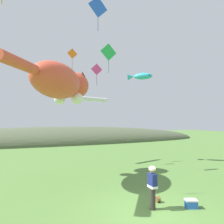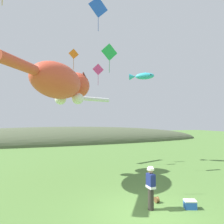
{
  "view_description": "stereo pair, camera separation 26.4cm",
  "coord_description": "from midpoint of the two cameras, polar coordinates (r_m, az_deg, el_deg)",
  "views": [
    {
      "loc": [
        -4.48,
        -7.06,
        3.68
      ],
      "look_at": [
        0.0,
        4.0,
        4.24
      ],
      "focal_mm": 32.0,
      "sensor_mm": 36.0,
      "label": 1
    },
    {
      "loc": [
        -4.23,
        -7.16,
        3.68
      ],
      "look_at": [
        0.0,
        4.0,
        4.24
      ],
      "focal_mm": 32.0,
      "sensor_mm": 36.0,
      "label": 2
    }
  ],
  "objects": [
    {
      "name": "kite_diamond_pink",
      "position": [
        18.53,
        -4.82,
        11.99
      ],
      "size": [
        1.06,
        0.07,
        1.96
      ],
      "color": "#E53F8C"
    },
    {
      "name": "kite_spool",
      "position": [
        10.09,
        12.15,
        -23.2
      ],
      "size": [
        0.15,
        0.27,
        0.27
      ],
      "color": "olive",
      "rests_on": "ground"
    },
    {
      "name": "kite_fish_windsock",
      "position": [
        19.19,
        7.7,
        10.07
      ],
      "size": [
        2.25,
        1.81,
        0.71
      ],
      "color": "#33B2CC"
    },
    {
      "name": "kite_diamond_green",
      "position": [
        15.63,
        -1.5,
        16.69
      ],
      "size": [
        1.33,
        0.12,
        2.24
      ],
      "color": "green"
    },
    {
      "name": "ground_plane",
      "position": [
        9.12,
        9.65,
        -26.47
      ],
      "size": [
        120.0,
        120.0,
        0.0
      ],
      "primitive_type": "plane",
      "color": "#517A38"
    },
    {
      "name": "kite_tube_streamer",
      "position": [
        18.21,
        -5.72,
        3.66
      ],
      "size": [
        2.9,
        1.17,
        0.44
      ],
      "color": "white"
    },
    {
      "name": "picnic_cooler",
      "position": [
        9.88,
        20.9,
        -23.26
      ],
      "size": [
        0.58,
        0.49,
        0.36
      ],
      "color": "blue",
      "rests_on": "ground"
    },
    {
      "name": "distant_hill_ridge",
      "position": [
        36.09,
        -17.03,
        -8.41
      ],
      "size": [
        57.83,
        12.19,
        5.45
      ],
      "color": "#4C563D",
      "rests_on": "ground"
    },
    {
      "name": "kite_giant_cat",
      "position": [
        13.11,
        -14.72,
        8.04
      ],
      "size": [
        5.36,
        7.1,
        2.51
      ],
      "color": "#E04C33"
    },
    {
      "name": "festival_attendant",
      "position": [
        9.08,
        10.61,
        -20.13
      ],
      "size": [
        0.3,
        0.42,
        1.77
      ],
      "color": "#332D28",
      "rests_on": "ground"
    },
    {
      "name": "kite_diamond_blue",
      "position": [
        14.63,
        -4.59,
        27.7
      ],
      "size": [
        1.4,
        0.29,
        2.32
      ],
      "color": "blue"
    },
    {
      "name": "kite_diamond_orange",
      "position": [
        17.97,
        -11.72,
        15.95
      ],
      "size": [
        0.9,
        0.12,
        1.8
      ],
      "color": "orange"
    }
  ]
}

